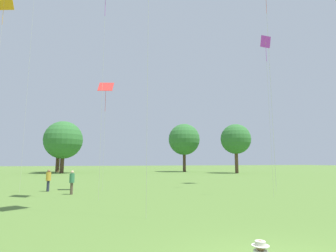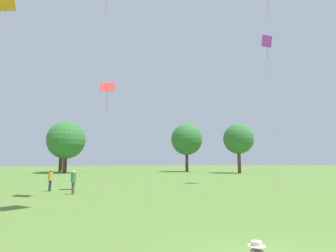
% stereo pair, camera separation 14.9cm
% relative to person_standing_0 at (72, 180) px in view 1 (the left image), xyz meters
% --- Properties ---
extents(person_standing_0, '(0.47, 0.47, 1.61)m').
position_rel_person_standing_0_xyz_m(person_standing_0, '(0.00, 0.00, 0.00)').
color(person_standing_0, brown).
rests_on(person_standing_0, ground).
extents(person_standing_2, '(0.47, 0.47, 1.62)m').
position_rel_person_standing_0_xyz_m(person_standing_2, '(-1.77, 2.51, 0.00)').
color(person_standing_2, '#282D42').
rests_on(person_standing_2, ground).
extents(kite_0, '(0.78, 0.21, 10.74)m').
position_rel_person_standing_0_xyz_m(kite_0, '(12.26, -5.25, 8.90)').
color(kite_0, '#B738C6').
rests_on(kite_0, ground).
extents(kite_6, '(1.36, 0.92, 14.24)m').
position_rel_person_standing_0_xyz_m(kite_6, '(-5.20, 0.71, 12.35)').
color(kite_6, orange).
rests_on(kite_6, ground).
extents(kite_8, '(1.33, 1.06, 8.62)m').
position_rel_person_standing_0_xyz_m(kite_8, '(2.16, 1.49, 7.04)').
color(kite_8, red).
rests_on(kite_8, ground).
extents(distant_tree_0, '(5.96, 5.96, 9.72)m').
position_rel_person_standing_0_xyz_m(distant_tree_0, '(29.45, 26.20, 5.74)').
color(distant_tree_0, brown).
rests_on(distant_tree_0, ground).
extents(distant_tree_1, '(7.07, 7.07, 10.81)m').
position_rel_person_standing_0_xyz_m(distant_tree_1, '(22.21, 36.05, 6.28)').
color(distant_tree_1, '#473323').
rests_on(distant_tree_1, ground).
extents(distant_tree_2, '(7.42, 7.42, 10.22)m').
position_rel_person_standing_0_xyz_m(distant_tree_2, '(-3.37, 36.07, 5.52)').
color(distant_tree_2, '#473323').
rests_on(distant_tree_2, ground).
extents(distant_tree_3, '(5.95, 5.95, 10.07)m').
position_rel_person_standing_0_xyz_m(distant_tree_3, '(-4.70, 42.05, 6.06)').
color(distant_tree_3, brown).
rests_on(distant_tree_3, ground).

